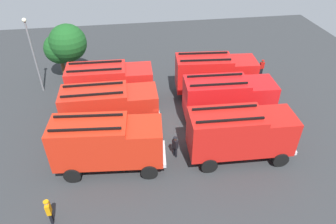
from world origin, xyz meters
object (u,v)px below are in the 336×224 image
firefighter_2 (175,146)px  fire_truck_4 (110,83)px  fire_truck_2 (110,107)px  lamppost (33,51)px  firefighter_0 (49,211)px  traffic_cone_0 (217,81)px  tree_0 (59,49)px  fire_truck_3 (228,97)px  tree_1 (68,43)px  fire_truck_0 (107,142)px  fire_truck_5 (215,73)px  fire_truck_1 (240,133)px  firefighter_1 (262,67)px

firefighter_2 → fire_truck_4: bearing=-89.4°
fire_truck_2 → lamppost: lamppost is taller
firefighter_0 → lamppost: lamppost is taller
fire_truck_2 → traffic_cone_0: size_ratio=12.65×
tree_0 → fire_truck_3: bearing=-34.3°
firefighter_0 → tree_1: size_ratio=0.33×
fire_truck_2 → traffic_cone_0: (10.14, 5.77, -1.87)m
fire_truck_0 → tree_1: bearing=110.7°
fire_truck_5 → tree_1: bearing=162.9°
fire_truck_1 → traffic_cone_0: fire_truck_1 is taller
fire_truck_3 → traffic_cone_0: bearing=83.2°
fire_truck_0 → fire_truck_1: (8.79, -0.35, 0.00)m
fire_truck_4 → firefighter_2: bearing=-57.4°
fire_truck_0 → fire_truck_1: size_ratio=1.01×
firefighter_2 → tree_0: bearing=-85.4°
fire_truck_0 → firefighter_1: (15.17, 10.71, -1.22)m
firefighter_2 → lamppost: lamppost is taller
fire_truck_3 → tree_1: tree_1 is taller
fire_truck_0 → fire_truck_4: same height
tree_0 → firefighter_2: bearing=-55.2°
fire_truck_4 → firefighter_0: 12.05m
fire_truck_2 → lamppost: size_ratio=1.04×
tree_0 → lamppost: bearing=-123.9°
fire_truck_0 → firefighter_0: 5.21m
tree_0 → traffic_cone_0: bearing=-14.0°
lamppost → fire_truck_1: bearing=-36.7°
traffic_cone_0 → fire_truck_2: bearing=-150.3°
fire_truck_4 → traffic_cone_0: fire_truck_4 is taller
fire_truck_2 → tree_0: bearing=117.3°
fire_truck_0 → traffic_cone_0: size_ratio=12.94×
fire_truck_3 → firefighter_0: bearing=-145.2°
tree_0 → fire_truck_0: bearing=-71.1°
firefighter_0 → firefighter_2: firefighter_0 is taller
fire_truck_0 → firefighter_1: fire_truck_0 is taller
tree_0 → firefighter_1: bearing=-7.9°
fire_truck_3 → fire_truck_4: size_ratio=1.01×
fire_truck_5 → firefighter_0: bearing=-132.1°
fire_truck_3 → lamppost: 17.23m
tree_1 → tree_0: bearing=162.9°
firefighter_0 → firefighter_1: firefighter_0 is taller
lamppost → tree_1: bearing=39.9°
tree_1 → fire_truck_0: bearing=-74.5°
fire_truck_3 → fire_truck_5: (0.05, 4.00, 0.00)m
firefighter_2 → traffic_cone_0: firefighter_2 is taller
firefighter_0 → tree_1: 17.28m
firefighter_0 → fire_truck_2: bearing=-117.3°
lamppost → fire_truck_3: bearing=-24.0°
tree_1 → lamppost: (-2.67, -2.23, 0.36)m
fire_truck_4 → traffic_cone_0: (10.13, 2.15, -1.87)m
fire_truck_1 → fire_truck_2: same height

